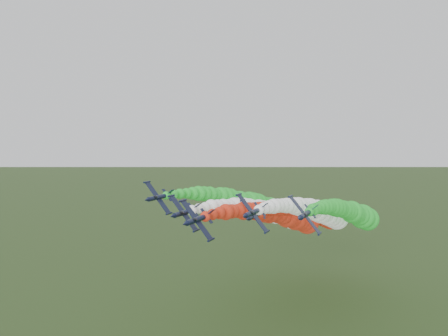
{
  "coord_description": "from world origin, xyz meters",
  "views": [
    {
      "loc": [
        44.23,
        -96.46,
        59.37
      ],
      "look_at": [
        1.35,
        2.1,
        52.71
      ],
      "focal_mm": 35.0,
      "sensor_mm": 36.0,
      "label": 1
    }
  ],
  "objects": [
    {
      "name": "jet_inner_left",
      "position": [
        -3.99,
        57.83,
        32.8
      ],
      "size": [
        15.15,
        92.3,
        23.08
      ],
      "rotation": [
        0.0,
        0.87,
        0.0
      ],
      "color": "black",
      "rests_on": "ground"
    },
    {
      "name": "jet_lead",
      "position": [
        4.42,
        49.05,
        33.11
      ],
      "size": [
        15.02,
        92.17,
        22.95
      ],
      "rotation": [
        0.0,
        0.87,
        0.0
      ],
      "color": "black",
      "rests_on": "ground"
    },
    {
      "name": "jet_inner_right",
      "position": [
        14.28,
        59.27,
        33.71
      ],
      "size": [
        15.04,
        92.19,
        22.98
      ],
      "rotation": [
        0.0,
        0.87,
        0.0
      ],
      "color": "black",
      "rests_on": "ground"
    },
    {
      "name": "jet_outer_right",
      "position": [
        25.39,
        64.1,
        33.27
      ],
      "size": [
        15.03,
        92.17,
        22.96
      ],
      "rotation": [
        0.0,
        0.87,
        0.0
      ],
      "color": "black",
      "rests_on": "ground"
    },
    {
      "name": "jet_trail",
      "position": [
        8.66,
        74.25,
        30.33
      ],
      "size": [
        14.8,
        91.95,
        22.73
      ],
      "rotation": [
        0.0,
        0.87,
        0.0
      ],
      "color": "black",
      "rests_on": "ground"
    },
    {
      "name": "jet_outer_left",
      "position": [
        -15.52,
        65.06,
        35.11
      ],
      "size": [
        15.05,
        92.19,
        22.98
      ],
      "rotation": [
        0.0,
        0.87,
        0.0
      ],
      "color": "black",
      "rests_on": "ground"
    }
  ]
}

